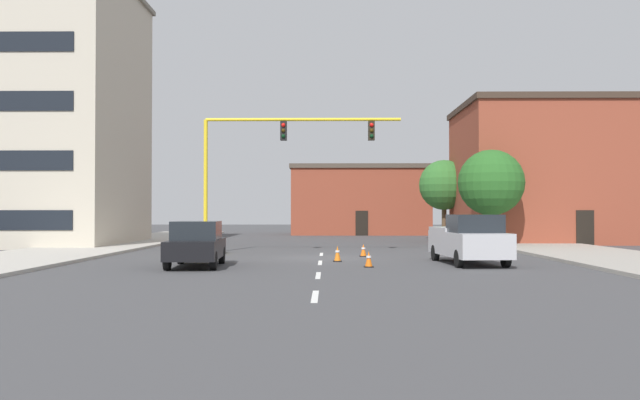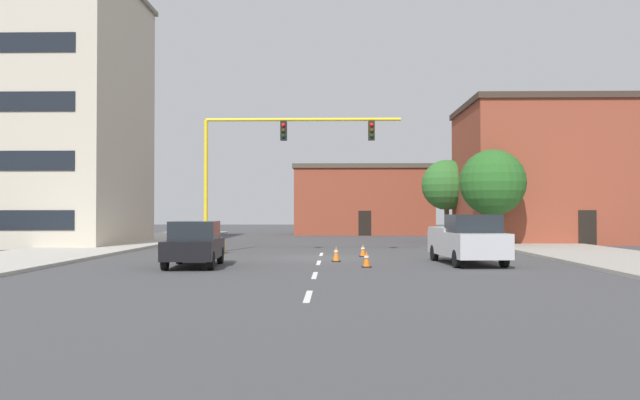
# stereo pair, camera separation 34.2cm
# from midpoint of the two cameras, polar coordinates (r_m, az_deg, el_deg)

# --- Properties ---
(ground_plane) EXTENTS (160.00, 160.00, 0.00)m
(ground_plane) POSITION_cam_midpoint_polar(r_m,az_deg,el_deg) (30.74, -0.25, -4.92)
(ground_plane) COLOR #424244
(sidewalk_left) EXTENTS (6.00, 56.00, 0.14)m
(sidewalk_left) POSITION_cam_midpoint_polar(r_m,az_deg,el_deg) (41.00, -18.59, -3.79)
(sidewalk_left) COLOR #B2ADA3
(sidewalk_left) RESTS_ON ground_plane
(sidewalk_right) EXTENTS (6.00, 56.00, 0.14)m
(sidewalk_right) POSITION_cam_midpoint_polar(r_m,az_deg,el_deg) (40.69, 18.62, -3.81)
(sidewalk_right) COLOR #9E998E
(sidewalk_right) RESTS_ON ground_plane
(lane_stripe_seg_0) EXTENTS (0.16, 2.40, 0.01)m
(lane_stripe_seg_0) POSITION_cam_midpoint_polar(r_m,az_deg,el_deg) (16.80, -1.01, -8.17)
(lane_stripe_seg_0) COLOR silver
(lane_stripe_seg_0) RESTS_ON ground_plane
(lane_stripe_seg_1) EXTENTS (0.16, 2.40, 0.01)m
(lane_stripe_seg_1) POSITION_cam_midpoint_polar(r_m,az_deg,el_deg) (22.27, -0.60, -6.41)
(lane_stripe_seg_1) COLOR silver
(lane_stripe_seg_1) RESTS_ON ground_plane
(lane_stripe_seg_2) EXTENTS (0.16, 2.40, 0.01)m
(lane_stripe_seg_2) POSITION_cam_midpoint_polar(r_m,az_deg,el_deg) (27.75, -0.35, -5.34)
(lane_stripe_seg_2) COLOR silver
(lane_stripe_seg_2) RESTS_ON ground_plane
(lane_stripe_seg_3) EXTENTS (0.16, 2.40, 0.01)m
(lane_stripe_seg_3) POSITION_cam_midpoint_polar(r_m,az_deg,el_deg) (33.23, -0.18, -4.62)
(lane_stripe_seg_3) COLOR silver
(lane_stripe_seg_3) RESTS_ON ground_plane
(building_tall_left) EXTENTS (13.66, 12.27, 16.71)m
(building_tall_left) POSITION_cam_midpoint_polar(r_m,az_deg,el_deg) (47.28, -23.99, 6.69)
(building_tall_left) COLOR beige
(building_tall_left) RESTS_ON ground_plane
(building_brick_center) EXTENTS (12.83, 7.70, 6.39)m
(building_brick_center) POSITION_cam_midpoint_polar(r_m,az_deg,el_deg) (63.05, 3.23, -0.00)
(building_brick_center) COLOR brown
(building_brick_center) RESTS_ON ground_plane
(building_row_right) EXTENTS (13.37, 10.51, 9.57)m
(building_row_right) POSITION_cam_midpoint_polar(r_m,az_deg,el_deg) (49.53, 19.24, 2.16)
(building_row_right) COLOR brown
(building_row_right) RESTS_ON ground_plane
(traffic_signal_gantry) EXTENTS (10.73, 1.20, 6.83)m
(traffic_signal_gantry) POSITION_cam_midpoint_polar(r_m,az_deg,el_deg) (34.06, -7.54, -0.59)
(traffic_signal_gantry) COLOR yellow
(traffic_signal_gantry) RESTS_ON ground_plane
(tree_right_mid) EXTENTS (3.94, 3.94, 5.82)m
(tree_right_mid) POSITION_cam_midpoint_polar(r_m,az_deg,el_deg) (41.32, 14.08, 1.43)
(tree_right_mid) COLOR #4C3823
(tree_right_mid) RESTS_ON ground_plane
(tree_right_far) EXTENTS (3.79, 3.79, 6.02)m
(tree_right_far) POSITION_cam_midpoint_polar(r_m,az_deg,el_deg) (51.56, 10.29, 1.25)
(tree_right_far) COLOR brown
(tree_right_far) RESTS_ON ground_plane
(pickup_truck_silver) EXTENTS (2.43, 5.54, 1.99)m
(pickup_truck_silver) POSITION_cam_midpoint_polar(r_m,az_deg,el_deg) (27.64, 12.15, -3.32)
(pickup_truck_silver) COLOR #BCBCC1
(pickup_truck_silver) RESTS_ON ground_plane
(sedan_black_near_left) EXTENTS (2.12, 4.60, 1.74)m
(sedan_black_near_left) POSITION_cam_midpoint_polar(r_m,az_deg,el_deg) (26.14, -10.82, -3.64)
(sedan_black_near_left) COLOR black
(sedan_black_near_left) RESTS_ON ground_plane
(traffic_cone_roadside_a) EXTENTS (0.36, 0.36, 0.60)m
(traffic_cone_roadside_a) POSITION_cam_midpoint_polar(r_m,az_deg,el_deg) (31.60, 3.39, -4.28)
(traffic_cone_roadside_a) COLOR black
(traffic_cone_roadside_a) RESTS_ON ground_plane
(traffic_cone_roadside_b) EXTENTS (0.36, 0.36, 0.62)m
(traffic_cone_roadside_b) POSITION_cam_midpoint_polar(r_m,az_deg,el_deg) (25.53, 3.77, -5.04)
(traffic_cone_roadside_b) COLOR black
(traffic_cone_roadside_b) RESTS_ON ground_plane
(traffic_cone_roadside_c) EXTENTS (0.36, 0.36, 0.67)m
(traffic_cone_roadside_c) POSITION_cam_midpoint_polar(r_m,az_deg,el_deg) (28.36, 1.14, -4.58)
(traffic_cone_roadside_c) COLOR black
(traffic_cone_roadside_c) RESTS_ON ground_plane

